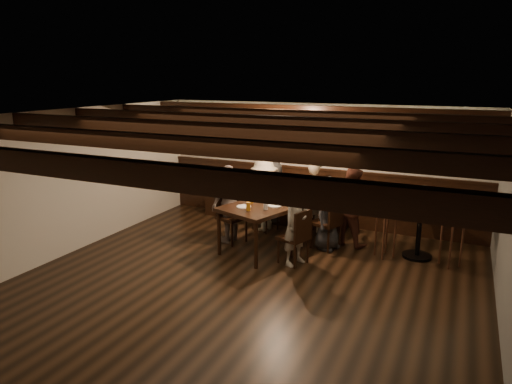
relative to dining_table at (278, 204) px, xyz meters
The scene contains 27 objects.
room 0.42m from the dining_table, 109.69° to the left, with size 7.00×7.00×7.00m.
dining_table is the anchor object (origin of this frame).
chair_left_near 0.97m from the dining_table, 129.52° to the left, with size 0.51×0.51×0.88m.
chair_left_far 0.96m from the dining_table, 166.44° to the right, with size 0.56×0.56×0.97m.
chair_right_near 0.96m from the dining_table, 13.57° to the left, with size 0.56×0.56×0.96m.
chair_right_far 0.97m from the dining_table, 50.47° to the right, with size 0.52×0.52×0.90m.
person_bench_left 1.28m from the dining_table, 116.57° to the left, with size 0.62×0.41×1.28m, color #27282A.
person_bench_centre 1.05m from the dining_table, 71.57° to the left, with size 0.50×0.33×1.37m, color gray.
person_bench_right 1.27m from the dining_table, 26.57° to the left, with size 0.68×0.53×1.39m, color #4B251A.
person_left_near 0.88m from the dining_table, 130.61° to the left, with size 0.90×0.51×1.39m, color #AAA490.
person_left_far 0.88m from the dining_table, 167.46° to the right, with size 0.82×0.34×1.40m, color gray.
person_right_near 0.88m from the dining_table, 12.54° to the left, with size 0.63×0.41×1.28m, color #252528.
person_right_far 0.88m from the dining_table, 49.39° to the right, with size 0.52×0.34×1.43m, color #A89E8E.
pint_a 0.77m from the dining_table, 93.37° to the left, with size 0.07×0.07×0.14m, color #BF7219.
pint_b 0.71m from the dining_table, 50.53° to the left, with size 0.07×0.07×0.14m, color #BF7219.
pint_c 0.34m from the dining_table, 143.14° to the left, with size 0.07×0.07×0.14m, color #BF7219.
pint_d 0.39m from the dining_table, 15.26° to the left, with size 0.07×0.07×0.14m, color silver.
pint_e 0.52m from the dining_table, 134.48° to the right, with size 0.07×0.07×0.14m, color #BF7219.
pint_f 0.60m from the dining_table, 88.44° to the right, with size 0.07×0.07×0.14m, color silver.
pint_g 0.81m from the dining_table, 104.85° to the right, with size 0.07×0.07×0.14m, color #BF7219.
plate_near 0.72m from the dining_table, 120.52° to the right, with size 0.24×0.24×0.01m, color white.
plate_far 0.36m from the dining_table, 77.46° to the right, with size 0.24×0.24×0.01m, color white.
condiment_caddy 0.14m from the dining_table, 108.43° to the right, with size 0.15×0.10×0.12m, color black.
candle 0.34m from the dining_table, 49.77° to the left, with size 0.05×0.05×0.05m, color beige.
high_top_table 2.34m from the dining_table, 10.64° to the left, with size 0.65×0.65×1.15m.
bar_stool_left 1.84m from the dining_table, ahead, with size 0.38×0.40×1.17m.
bar_stool_right 2.83m from the dining_table, ahead, with size 0.37×0.39×1.17m.
Camera 1 is at (2.66, -5.12, 2.90)m, focal length 32.00 mm.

